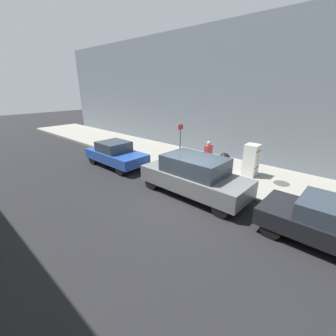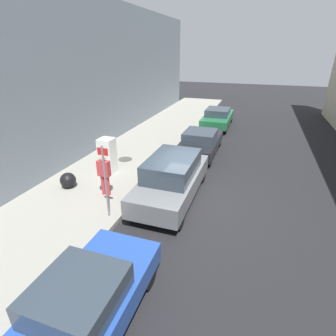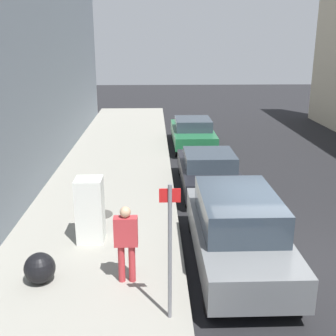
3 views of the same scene
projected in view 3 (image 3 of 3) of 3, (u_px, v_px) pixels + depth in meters
ground_plane at (270, 265)px, 9.70m from camera, size 80.00×80.00×0.00m
sidewalk_slab at (87, 265)px, 9.54m from camera, size 4.41×44.00×0.18m
discarded_refrigerator at (90, 210)px, 10.30m from camera, size 0.65×0.64×1.61m
manhole_cover at (100, 214)px, 12.04m from camera, size 0.70×0.70×0.02m
street_sign_post at (170, 246)px, 7.20m from camera, size 0.36×0.07×2.54m
trash_bag at (40, 268)px, 8.62m from camera, size 0.64×0.64×0.64m
pedestrian_walking_far at (126, 239)px, 8.47m from camera, size 0.48×0.22×1.66m
parked_suv_gray at (237, 229)px, 9.46m from camera, size 1.89×4.74×1.74m
parked_sedan_dark at (208, 170)px, 14.37m from camera, size 1.87×4.32×1.37m
parked_sedan_green at (192, 132)px, 20.12m from camera, size 1.87×4.65×1.41m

